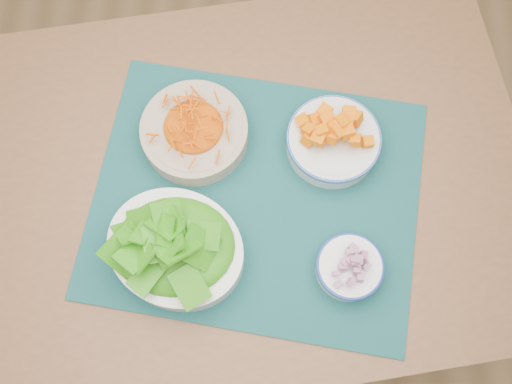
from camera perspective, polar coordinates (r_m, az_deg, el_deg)
ground at (r=1.81m, az=3.84°, el=-4.76°), size 4.00×4.00×0.00m
table at (r=1.17m, az=-3.27°, el=-0.69°), size 1.30×0.99×0.75m
placemat at (r=1.06m, az=0.00°, el=-0.55°), size 0.66×0.57×0.00m
carrot_bowl at (r=1.07m, az=-6.21°, el=6.19°), size 0.25×0.25×0.07m
squash_bowl at (r=1.06m, az=7.82°, el=5.41°), size 0.18×0.18×0.09m
lettuce_bowl at (r=0.99m, az=-8.09°, el=-5.41°), size 0.30×0.28×0.10m
onion_bowl at (r=1.00m, az=9.36°, el=-7.38°), size 0.13×0.13×0.06m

